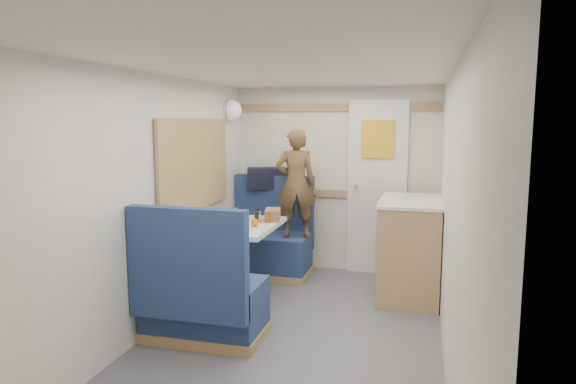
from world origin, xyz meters
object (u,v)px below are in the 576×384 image
(orange_fruit, at_px, (255,223))
(tumbler_left, at_px, (217,222))
(cheese_block, at_px, (242,223))
(tumbler_mid, at_px, (234,213))
(dome_light, at_px, (232,110))
(galley_counter, at_px, (409,247))
(dinette_table, at_px, (241,241))
(tumbler_right, at_px, (258,216))
(wine_glass, at_px, (236,214))
(duffel_bag, at_px, (269,178))
(bench_near, at_px, (202,302))
(salt_grinder, at_px, (247,218))
(bench_far, at_px, (269,247))
(beer_glass, at_px, (268,218))
(pepper_grinder, at_px, (257,216))
(bread_loaf, at_px, (273,215))
(tray, at_px, (243,226))
(person, at_px, (296,183))

(orange_fruit, relative_size, tumbler_left, 0.60)
(cheese_block, distance_m, tumbler_mid, 0.43)
(dome_light, distance_m, galley_counter, 2.28)
(dinette_table, relative_size, tumbler_right, 8.98)
(wine_glass, bearing_deg, tumbler_left, -158.95)
(dome_light, bearing_deg, duffel_bag, 40.40)
(tumbler_mid, bearing_deg, duffel_bag, 84.22)
(bench_near, bearing_deg, duffel_bag, 92.10)
(dome_light, height_order, tumbler_left, dome_light)
(duffel_bag, distance_m, salt_grinder, 1.05)
(dome_light, xyz_separation_m, orange_fruit, (0.58, -1.00, -0.98))
(bench_far, xyz_separation_m, beer_glass, (0.22, -0.72, 0.47))
(bench_near, distance_m, pepper_grinder, 1.13)
(duffel_bag, xyz_separation_m, wine_glass, (0.09, -1.28, -0.17))
(tumbler_right, relative_size, pepper_grinder, 1.07)
(galley_counter, height_order, beer_glass, galley_counter)
(bench_far, height_order, beer_glass, bench_far)
(bread_loaf, bearing_deg, tumbler_right, -144.52)
(dinette_table, bearing_deg, wine_glass, -82.94)
(bench_near, relative_size, cheese_block, 9.81)
(orange_fruit, height_order, cheese_block, orange_fruit)
(wine_glass, relative_size, beer_glass, 1.85)
(beer_glass, height_order, pepper_grinder, pepper_grinder)
(bench_near, bearing_deg, tumbler_mid, 98.01)
(tumbler_right, distance_m, beer_glass, 0.12)
(bread_loaf, bearing_deg, bench_near, -101.33)
(bench_far, bearing_deg, dinette_table, -90.00)
(cheese_block, distance_m, bread_loaf, 0.41)
(bench_near, height_order, salt_grinder, bench_near)
(bench_near, xyz_separation_m, tumbler_mid, (-0.16, 1.13, 0.47))
(wine_glass, xyz_separation_m, salt_grinder, (0.00, 0.26, -0.08))
(orange_fruit, bearing_deg, bench_far, 100.41)
(galley_counter, relative_size, tumbler_left, 7.97)
(bench_near, xyz_separation_m, tray, (0.06, 0.77, 0.43))
(pepper_grinder, bearing_deg, galley_counter, 15.70)
(bench_far, bearing_deg, bench_near, -90.00)
(bench_far, distance_m, person, 0.78)
(galley_counter, height_order, duffel_bag, duffel_bag)
(salt_grinder, distance_m, bread_loaf, 0.26)
(dinette_table, distance_m, person, 0.94)
(dome_light, relative_size, tumbler_left, 1.73)
(beer_glass, xyz_separation_m, bread_loaf, (0.01, 0.12, 0.01))
(cheese_block, height_order, wine_glass, wine_glass)
(galley_counter, distance_m, bread_loaf, 1.31)
(duffel_bag, xyz_separation_m, cheese_block, (0.12, -1.23, -0.26))
(bench_near, distance_m, wine_glass, 0.89)
(duffel_bag, bearing_deg, dinette_table, -104.63)
(tray, distance_m, tumbler_left, 0.24)
(tray, xyz_separation_m, beer_glass, (0.15, 0.24, 0.04))
(tumbler_mid, distance_m, tumbler_right, 0.28)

